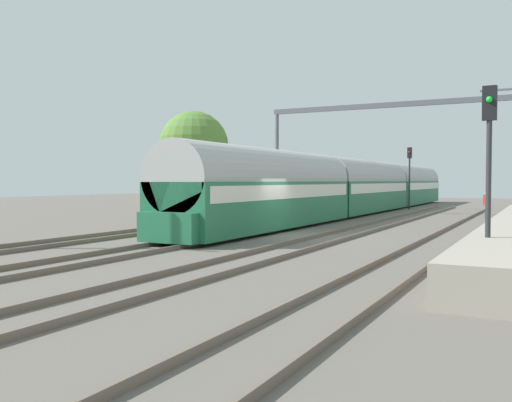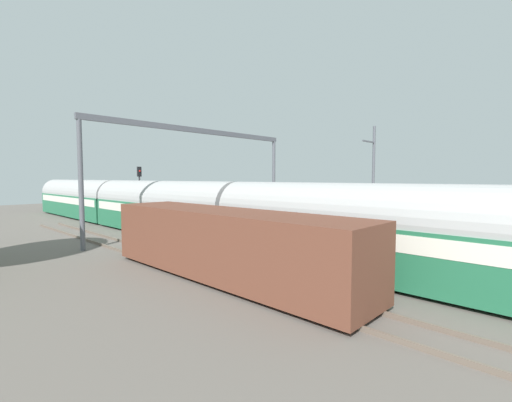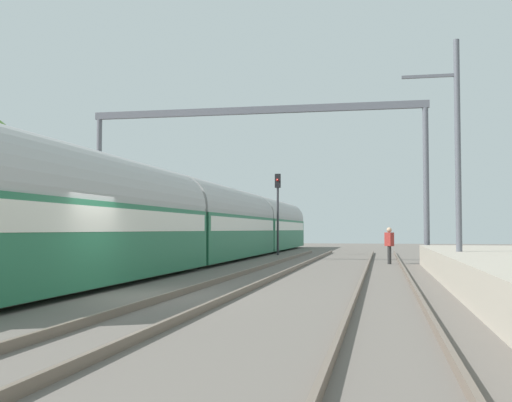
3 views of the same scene
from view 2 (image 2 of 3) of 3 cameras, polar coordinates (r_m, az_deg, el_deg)
ground at (r=16.93m, az=28.06°, el=-10.99°), size 120.00×120.00×0.00m
track_far_west at (r=11.14m, az=18.59°, el=-18.10°), size 1.52×60.00×0.16m
track_west at (r=14.93m, az=25.78°, el=-12.58°), size 1.51×60.00×0.16m
track_east at (r=18.93m, az=29.85°, el=-9.25°), size 1.51×60.00×0.16m
track_far_east at (r=23.03m, az=32.44°, el=-7.07°), size 1.52×60.00×0.16m
platform at (r=27.08m, az=29.91°, el=-4.64°), size 4.40×28.00×0.90m
passenger_train at (r=26.74m, az=-15.30°, el=-1.08°), size 2.93×49.20×3.82m
freight_car at (r=14.55m, az=-5.08°, el=-7.00°), size 2.80×13.00×2.70m
person_crossing at (r=30.41m, az=1.75°, el=-2.15°), size 0.45×0.45×1.73m
railway_signal_far at (r=33.61m, az=-18.59°, el=2.15°), size 0.36×0.30×5.21m
catenary_gantry at (r=26.31m, az=-9.25°, el=7.59°), size 17.25×0.28×7.86m
catenary_pole_east_mid at (r=27.17m, az=18.67°, el=3.53°), size 1.90×0.20×8.00m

